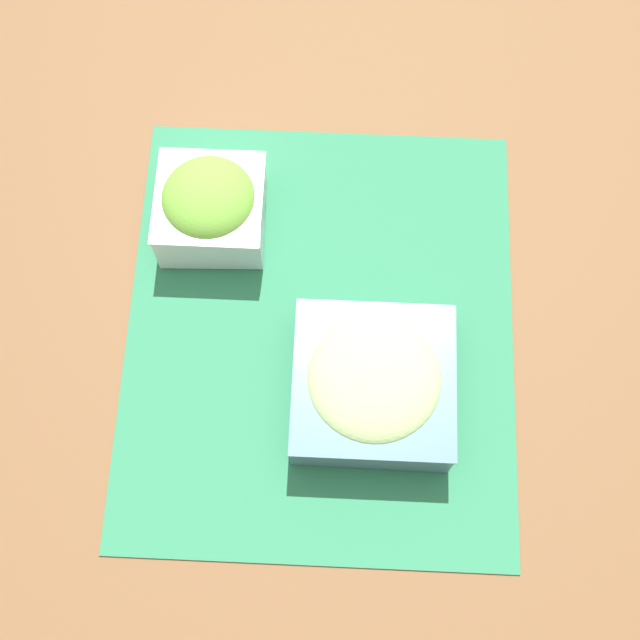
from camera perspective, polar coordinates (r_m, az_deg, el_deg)
name	(u,v)px	position (r m, az deg, el deg)	size (l,w,h in m)	color
ground_plane	(320,331)	(1.00, 0.00, -0.68)	(3.00, 3.00, 0.00)	brown
placemat	(320,330)	(0.99, 0.00, -0.64)	(0.51, 0.43, 0.00)	#2D7A51
cucumber_bowl	(373,384)	(0.94, 3.44, -4.08)	(0.17, 0.17, 0.07)	slate
lettuce_bowl	(210,206)	(1.01, -7.04, 7.28)	(0.12, 0.12, 0.09)	white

